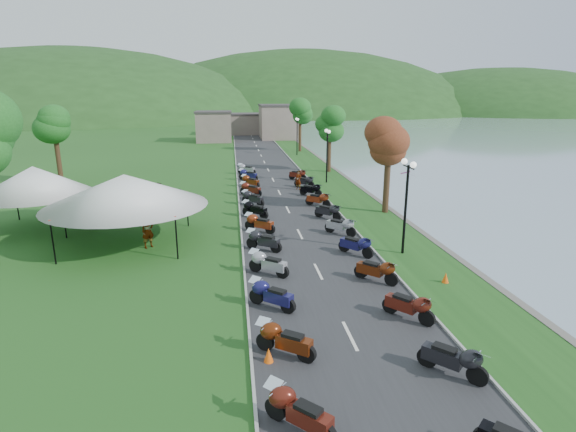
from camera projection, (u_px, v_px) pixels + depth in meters
name	position (u px, v px, depth m)	size (l,w,h in m)	color
road	(273.00, 180.00, 44.67)	(7.00, 120.00, 0.02)	#303032
hills_backdrop	(240.00, 113.00, 197.79)	(360.00, 120.00, 76.00)	#285621
far_building	(241.00, 124.00, 86.84)	(18.00, 16.00, 5.00)	gray
moto_row_left	(260.00, 232.00, 26.10)	(2.60, 47.05, 1.10)	#331411
moto_row_right	(340.00, 226.00, 27.25)	(2.60, 38.04, 1.10)	#331411
vendor_tent_main	(127.00, 209.00, 25.41)	(6.04, 6.04, 4.00)	white
vendor_tent_side	(37.00, 198.00, 28.16)	(4.60, 4.60, 4.00)	white
tree_lakeside	(388.00, 158.00, 31.51)	(2.83, 2.83, 7.87)	#257224
pedestrian_a	(149.00, 247.00, 25.15)	(0.72, 0.52, 1.96)	slate
pedestrian_b	(160.00, 208.00, 33.62)	(0.96, 0.53, 1.97)	slate
pedestrian_c	(97.00, 223.00, 29.83)	(1.07, 0.44, 1.65)	slate
traffic_cone_near	(269.00, 355.00, 14.36)	(0.32, 0.32, 0.50)	#F2590C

